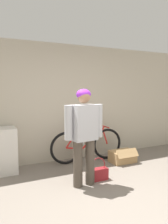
# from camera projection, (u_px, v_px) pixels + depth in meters

# --- Properties ---
(ground_plane) EXTENTS (14.00, 14.00, 0.00)m
(ground_plane) POSITION_uv_depth(u_px,v_px,m) (129.00, 219.00, 2.71)
(ground_plane) COLOR slate
(wall_back) EXTENTS (8.00, 0.07, 2.60)m
(wall_back) POSITION_uv_depth(u_px,v_px,m) (60.00, 103.00, 4.87)
(wall_back) COLOR #B7AD99
(wall_back) RESTS_ON ground_plane
(person) EXTENTS (0.67, 0.31, 1.61)m
(person) POSITION_uv_depth(u_px,v_px,m) (84.00, 130.00, 3.58)
(person) COLOR #4C4238
(person) RESTS_ON ground_plane
(bicycle) EXTENTS (1.70, 0.46, 0.78)m
(bicycle) POSITION_uv_depth(u_px,v_px,m) (87.00, 145.00, 4.86)
(bicycle) COLOR black
(bicycle) RESTS_ON ground_plane
(handbag) EXTENTS (0.35, 0.14, 0.41)m
(handbag) POSITION_uv_depth(u_px,v_px,m) (98.00, 173.00, 3.86)
(handbag) COLOR maroon
(handbag) RESTS_ON ground_plane
(cardboard_box) EXTENTS (0.54, 0.42, 0.33)m
(cardboard_box) POSITION_uv_depth(u_px,v_px,m) (123.00, 156.00, 4.82)
(cardboard_box) COLOR tan
(cardboard_box) RESTS_ON ground_plane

